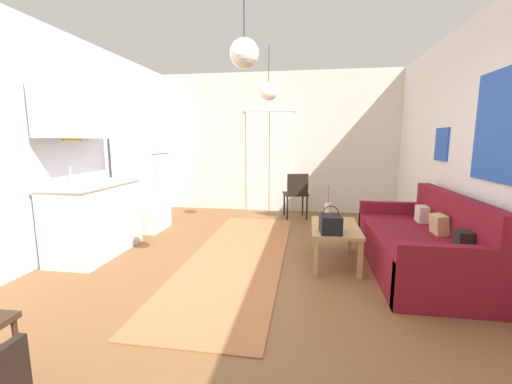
% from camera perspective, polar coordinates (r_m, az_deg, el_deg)
% --- Properties ---
extents(ground_plane, '(5.34, 7.53, 0.10)m').
position_cam_1_polar(ground_plane, '(3.51, -2.40, -16.09)').
color(ground_plane, brown).
extents(wall_back, '(4.94, 0.13, 2.77)m').
position_cam_1_polar(wall_back, '(6.66, 3.52, 8.49)').
color(wall_back, silver).
rests_on(wall_back, ground_plane).
extents(wall_left, '(0.12, 7.13, 2.77)m').
position_cam_1_polar(wall_left, '(4.37, -35.72, 6.63)').
color(wall_left, silver).
rests_on(wall_left, ground_plane).
extents(area_rug, '(1.13, 3.79, 0.01)m').
position_cam_1_polar(area_rug, '(4.18, -3.05, -11.04)').
color(area_rug, '#B26B42').
rests_on(area_rug, ground_plane).
extents(couch, '(0.91, 1.99, 0.87)m').
position_cam_1_polar(couch, '(4.07, 27.22, -8.59)').
color(couch, maroon).
rests_on(couch, ground_plane).
extents(coffee_table, '(0.54, 0.95, 0.45)m').
position_cam_1_polar(coffee_table, '(3.97, 13.70, -6.61)').
color(coffee_table, tan).
rests_on(coffee_table, ground_plane).
extents(bamboo_vase, '(0.08, 0.08, 0.46)m').
position_cam_1_polar(bamboo_vase, '(4.04, 12.51, -3.61)').
color(bamboo_vase, beige).
rests_on(bamboo_vase, coffee_table).
extents(handbag, '(0.24, 0.29, 0.30)m').
position_cam_1_polar(handbag, '(3.62, 12.95, -5.46)').
color(handbag, black).
rests_on(handbag, coffee_table).
extents(refrigerator, '(0.67, 0.64, 1.77)m').
position_cam_1_polar(refrigerator, '(5.50, -19.34, 2.76)').
color(refrigerator, white).
rests_on(refrigerator, ground_plane).
extents(kitchen_counter, '(0.63, 1.22, 2.12)m').
position_cam_1_polar(kitchen_counter, '(4.56, -27.07, -0.07)').
color(kitchen_counter, silver).
rests_on(kitchen_counter, ground_plane).
extents(accent_chair, '(0.50, 0.49, 0.85)m').
position_cam_1_polar(accent_chair, '(6.01, 7.07, -0.08)').
color(accent_chair, black).
rests_on(accent_chair, ground_plane).
extents(pendant_lamp_near, '(0.23, 0.23, 0.76)m').
position_cam_1_polar(pendant_lamp_near, '(2.81, -2.09, 23.17)').
color(pendant_lamp_near, black).
extents(pendant_lamp_far, '(0.26, 0.26, 0.76)m').
position_cam_1_polar(pendant_lamp_far, '(4.89, 2.24, 17.25)').
color(pendant_lamp_far, black).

